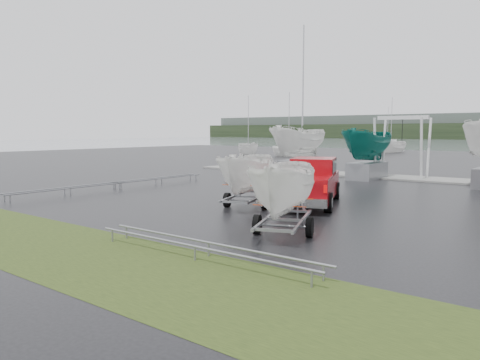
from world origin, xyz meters
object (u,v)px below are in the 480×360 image
(trailer_parked, at_px, (247,140))
(boat_hoist, at_px, (402,138))
(trailer_hitched, at_px, (285,143))
(pickup_truck, at_px, (312,180))

(trailer_parked, xyz_separation_m, boat_hoist, (1.01, 15.62, -0.11))
(trailer_hitched, distance_m, boat_hoist, 19.17)
(pickup_truck, xyz_separation_m, boat_hoist, (-0.53, 13.00, 1.66))
(pickup_truck, height_order, trailer_hitched, trailer_hitched)
(pickup_truck, bearing_deg, trailer_parked, -142.03)
(trailer_hitched, xyz_separation_m, trailer_parked, (-3.90, 3.33, -0.00))
(pickup_truck, xyz_separation_m, trailer_hitched, (2.37, -5.95, 1.78))
(trailer_parked, bearing_deg, trailer_hitched, -59.56)
(trailer_hitched, height_order, trailer_parked, trailer_hitched)
(pickup_truck, distance_m, trailer_hitched, 6.65)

